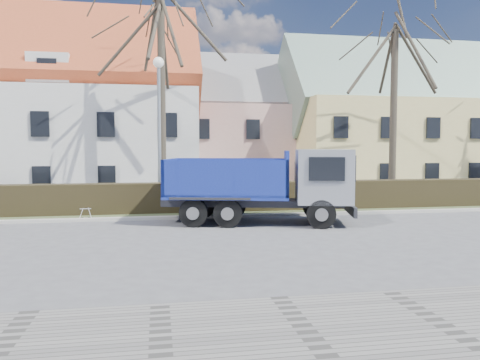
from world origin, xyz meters
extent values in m
plane|color=#4D4D50|center=(0.00, 0.00, 0.00)|extent=(120.00, 120.00, 0.00)
cube|color=slate|center=(0.00, -8.50, 0.04)|extent=(80.00, 5.00, 0.08)
cube|color=#ACA99F|center=(0.00, 4.60, 0.06)|extent=(80.00, 0.30, 0.12)
cube|color=#3B4828|center=(0.00, 6.20, 0.05)|extent=(80.00, 3.00, 0.10)
cube|color=black|center=(0.00, 6.00, 0.65)|extent=(60.00, 0.90, 1.30)
camera|label=1|loc=(-2.23, -14.43, 2.91)|focal=35.00mm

